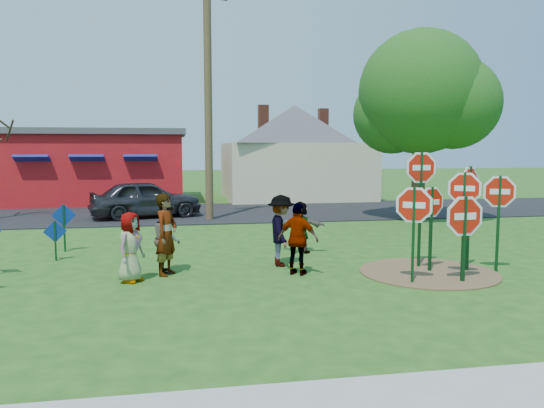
{
  "coord_description": "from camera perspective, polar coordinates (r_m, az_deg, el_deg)",
  "views": [
    {
      "loc": [
        -1.25,
        -12.33,
        2.91
      ],
      "look_at": [
        1.24,
        1.61,
        1.42
      ],
      "focal_mm": 35.0,
      "sensor_mm": 36.0,
      "label": 1
    }
  ],
  "objects": [
    {
      "name": "stop_sign_b",
      "position": [
        13.28,
        15.72,
        2.56
      ],
      "size": [
        1.03,
        0.07,
        2.96
      ],
      "rotation": [
        0.0,
        0.0,
        -0.03
      ],
      "color": "#103A19",
      "rests_on": "ground"
    },
    {
      "name": "stop_sign_f",
      "position": [
        13.43,
        23.25,
        0.47
      ],
      "size": [
        0.98,
        0.33,
        2.42
      ],
      "rotation": [
        0.0,
        0.0,
        -0.31
      ],
      "color": "#103A19",
      "rests_on": "ground"
    },
    {
      "name": "ground",
      "position": [
        12.73,
        -4.26,
        -7.21
      ],
      "size": [
        120.0,
        120.0,
        0.0
      ],
      "primitive_type": "plane",
      "color": "#244E16",
      "rests_on": "ground"
    },
    {
      "name": "person_b",
      "position": [
        12.38,
        -11.29,
        -3.25
      ],
      "size": [
        0.72,
        0.82,
        1.88
      ],
      "primitive_type": "imported",
      "rotation": [
        0.0,
        0.0,
        1.09
      ],
      "color": "#227470",
      "rests_on": "ground"
    },
    {
      "name": "person_f",
      "position": [
        14.77,
        3.07,
        -2.49
      ],
      "size": [
        1.41,
        0.9,
        1.46
      ],
      "primitive_type": "imported",
      "rotation": [
        0.0,
        0.0,
        2.77
      ],
      "color": "#204D26",
      "rests_on": "ground"
    },
    {
      "name": "person_d",
      "position": [
        13.11,
        0.97,
        -2.88
      ],
      "size": [
        0.74,
        1.19,
        1.77
      ],
      "primitive_type": "imported",
      "rotation": [
        0.0,
        0.0,
        1.5
      ],
      "color": "#34353A",
      "rests_on": "ground"
    },
    {
      "name": "stop_sign_c",
      "position": [
        12.37,
        19.96,
        0.36
      ],
      "size": [
        0.85,
        0.5,
        2.52
      ],
      "rotation": [
        0.0,
        0.0,
        -0.52
      ],
      "color": "#103A19",
      "rests_on": "ground"
    },
    {
      "name": "stop_sign_e",
      "position": [
        12.14,
        19.99,
        -1.78
      ],
      "size": [
        1.2,
        0.1,
        2.05
      ],
      "rotation": [
        0.0,
        0.0,
        0.07
      ],
      "color": "#103A19",
      "rests_on": "ground"
    },
    {
      "name": "person_c",
      "position": [
        12.7,
        -11.25,
        -3.66
      ],
      "size": [
        0.65,
        0.81,
        1.6
      ],
      "primitive_type": "imported",
      "rotation": [
        0.0,
        0.0,
        1.63
      ],
      "color": "#954D44",
      "rests_on": "ground"
    },
    {
      "name": "dirt_patch",
      "position": [
        13.04,
        16.47,
        -7.06
      ],
      "size": [
        3.2,
        3.2,
        0.03
      ],
      "primitive_type": "cylinder",
      "color": "brown",
      "rests_on": "ground"
    },
    {
      "name": "stop_sign_a",
      "position": [
        11.7,
        15.02,
        -0.98
      ],
      "size": [
        0.92,
        0.55,
        2.24
      ],
      "rotation": [
        0.0,
        0.0,
        -0.53
      ],
      "color": "#103A19",
      "rests_on": "ground"
    },
    {
      "name": "utility_pole",
      "position": [
        21.65,
        -6.9,
        12.29
      ],
      "size": [
        2.32,
        1.07,
        10.06
      ],
      "rotation": [
        0.0,
        0.0,
        0.39
      ],
      "color": "#4C3823",
      "rests_on": "ground"
    },
    {
      "name": "red_building",
      "position": [
        30.64,
        -18.15,
        3.94
      ],
      "size": [
        9.4,
        7.69,
        3.9
      ],
      "color": "#A51019",
      "rests_on": "ground"
    },
    {
      "name": "person_a",
      "position": [
        11.95,
        -14.98,
        -4.5
      ],
      "size": [
        0.81,
        0.9,
        1.54
      ],
      "primitive_type": "imported",
      "rotation": [
        0.0,
        0.0,
        1.03
      ],
      "color": "#424993",
      "rests_on": "ground"
    },
    {
      "name": "suv",
      "position": [
        22.73,
        -13.42,
        0.55
      ],
      "size": [
        4.85,
        2.91,
        1.55
      ],
      "primitive_type": "imported",
      "rotation": [
        0.0,
        0.0,
        1.82
      ],
      "color": "#313236",
      "rests_on": "road"
    },
    {
      "name": "blue_diamond_d",
      "position": [
        16.01,
        -21.47,
        -1.8
      ],
      "size": [
        0.65,
        0.13,
        1.37
      ],
      "rotation": [
        0.0,
        0.0,
        0.17
      ],
      "color": "#103A19",
      "rests_on": "ground"
    },
    {
      "name": "blue_diamond_c",
      "position": [
        14.84,
        -22.29,
        -3.21
      ],
      "size": [
        0.57,
        0.14,
        1.06
      ],
      "rotation": [
        0.0,
        0.0,
        0.21
      ],
      "color": "#103A19",
      "rests_on": "ground"
    },
    {
      "name": "road",
      "position": [
        24.04,
        -7.08,
        -0.94
      ],
      "size": [
        120.0,
        7.5,
        0.04
      ],
      "primitive_type": "cube",
      "color": "black",
      "rests_on": "ground"
    },
    {
      "name": "stop_sign_d",
      "position": [
        13.22,
        20.46,
        1.21
      ],
      "size": [
        0.94,
        0.65,
        2.65
      ],
      "rotation": [
        0.0,
        0.0,
        0.6
      ],
      "color": "#103A19",
      "rests_on": "ground"
    },
    {
      "name": "cream_house",
      "position": [
        31.08,
        2.42,
        6.03
      ],
      "size": [
        9.4,
        9.4,
        6.5
      ],
      "color": "beige",
      "rests_on": "ground"
    },
    {
      "name": "leafy_tree",
      "position": [
        21.89,
        15.99,
        10.83
      ],
      "size": [
        5.28,
        4.82,
        7.51
      ],
      "color": "#382819",
      "rests_on": "ground"
    },
    {
      "name": "person_e",
      "position": [
        12.19,
        2.83,
        -3.8
      ],
      "size": [
        1.03,
        0.88,
        1.66
      ],
      "primitive_type": "imported",
      "rotation": [
        0.0,
        0.0,
        2.55
      ],
      "color": "#503060",
      "rests_on": "ground"
    },
    {
      "name": "stop_sign_g",
      "position": [
        12.94,
        16.77,
        -0.6
      ],
      "size": [
        0.95,
        0.31,
        2.15
      ],
      "rotation": [
        0.0,
        0.0,
        0.3
      ],
      "color": "#103A19",
      "rests_on": "ground"
    }
  ]
}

